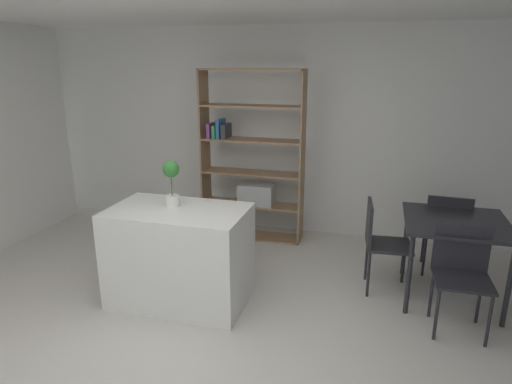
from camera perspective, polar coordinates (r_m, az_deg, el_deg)
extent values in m
plane|color=beige|center=(3.69, -8.31, -20.19)|extent=(10.23, 10.23, 0.00)
cube|color=silver|center=(5.81, 2.86, 7.74)|extent=(7.43, 0.06, 2.63)
cube|color=white|center=(4.23, -9.78, -8.05)|extent=(1.25, 0.76, 0.91)
cylinder|color=white|center=(4.15, -10.69, -1.10)|extent=(0.13, 0.13, 0.10)
cylinder|color=#476633|center=(4.11, -10.80, 0.84)|extent=(0.01, 0.01, 0.19)
sphere|color=#327730|center=(4.07, -10.91, 2.92)|extent=(0.15, 0.15, 0.15)
cube|color=#997551|center=(5.73, -6.58, 4.90)|extent=(0.02, 0.32, 2.12)
cube|color=#997551|center=(5.38, 5.96, 4.18)|extent=(0.02, 0.32, 2.12)
cube|color=#997551|center=(5.40, -0.53, 15.51)|extent=(1.28, 0.32, 0.02)
cube|color=#997551|center=(5.83, -0.47, -5.55)|extent=(1.28, 0.32, 0.02)
cube|color=#997551|center=(5.68, -0.48, -1.57)|extent=(1.24, 0.32, 0.02)
cube|color=#997551|center=(5.57, -0.49, 2.49)|extent=(1.24, 0.32, 0.02)
cube|color=#997551|center=(5.48, -0.51, 6.70)|extent=(1.24, 0.32, 0.02)
cube|color=#997551|center=(5.43, -0.52, 11.02)|extent=(1.24, 0.32, 0.02)
cube|color=gold|center=(5.92, -4.70, -4.10)|extent=(0.04, 0.26, 0.20)
cube|color=#338E4C|center=(5.92, -4.30, -4.36)|extent=(0.03, 0.26, 0.15)
cube|color=#8E4793|center=(5.64, -5.76, 7.92)|extent=(0.04, 0.26, 0.18)
cube|color=#338E4C|center=(5.61, -5.10, 7.81)|extent=(0.04, 0.26, 0.16)
cube|color=#2D6BAD|center=(5.59, -4.56, 8.16)|extent=(0.04, 0.26, 0.23)
cube|color=#38383D|center=(5.57, -3.85, 7.85)|extent=(0.06, 0.26, 0.18)
cube|color=#B7BABC|center=(5.62, 0.12, -0.25)|extent=(0.44, 0.28, 0.26)
cube|color=#232328|center=(4.49, 24.41, -3.53)|extent=(0.92, 0.92, 0.03)
cylinder|color=#232328|center=(4.21, 19.11, -10.03)|extent=(0.04, 0.04, 0.76)
cylinder|color=#232328|center=(4.35, 29.78, -10.53)|extent=(0.04, 0.04, 0.76)
cylinder|color=#232328|center=(4.95, 18.67, -5.98)|extent=(0.04, 0.04, 0.76)
cylinder|color=#232328|center=(5.07, 27.73, -6.53)|extent=(0.04, 0.04, 0.76)
cube|color=#232328|center=(5.12, 23.15, -4.47)|extent=(0.45, 0.43, 0.03)
cube|color=#232328|center=(4.88, 23.59, -2.89)|extent=(0.43, 0.05, 0.40)
cylinder|color=#232328|center=(5.39, 24.69, -6.44)|extent=(0.03, 0.03, 0.47)
cylinder|color=#232328|center=(5.36, 20.73, -6.13)|extent=(0.03, 0.03, 0.47)
cylinder|color=#232328|center=(5.07, 25.08, -7.93)|extent=(0.03, 0.03, 0.47)
cylinder|color=#232328|center=(5.03, 20.85, -7.62)|extent=(0.03, 0.03, 0.47)
cube|color=#232328|center=(4.53, 16.70, -6.57)|extent=(0.46, 0.45, 0.03)
cube|color=#232328|center=(4.43, 14.38, -3.86)|extent=(0.07, 0.41, 0.41)
cylinder|color=#232328|center=(4.50, 19.03, -10.39)|extent=(0.03, 0.03, 0.46)
cylinder|color=#232328|center=(4.81, 18.45, -8.52)|extent=(0.03, 0.03, 0.46)
cylinder|color=#232328|center=(4.45, 14.28, -10.25)|extent=(0.03, 0.03, 0.46)
cylinder|color=#232328|center=(4.77, 14.04, -8.37)|extent=(0.03, 0.03, 0.46)
cube|color=#232328|center=(4.07, 25.03, -10.29)|extent=(0.46, 0.42, 0.03)
cube|color=#232328|center=(4.15, 24.94, -6.44)|extent=(0.45, 0.04, 0.41)
cylinder|color=#232328|center=(3.99, 22.22, -14.41)|extent=(0.03, 0.03, 0.46)
cylinder|color=#232328|center=(4.07, 27.81, -14.51)|extent=(0.03, 0.03, 0.46)
cylinder|color=#232328|center=(4.29, 21.63, -12.06)|extent=(0.03, 0.03, 0.46)
cylinder|color=#232328|center=(4.37, 26.80, -12.21)|extent=(0.03, 0.03, 0.46)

